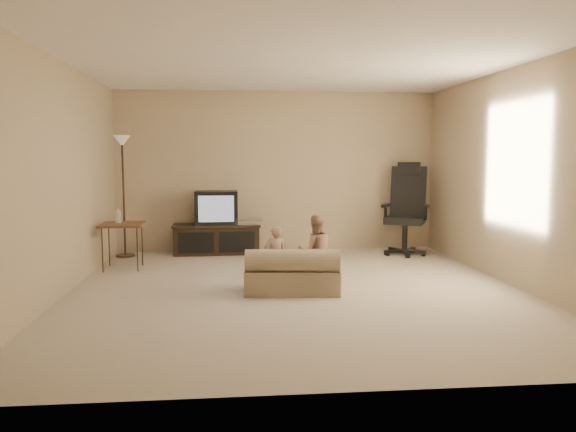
# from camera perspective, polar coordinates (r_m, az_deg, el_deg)

# --- Properties ---
(floor) EXTENTS (5.50, 5.50, 0.00)m
(floor) POSITION_cam_1_polar(r_m,az_deg,el_deg) (6.31, 0.83, -7.53)
(floor) COLOR #B2A48E
(floor) RESTS_ON ground
(room_shell) EXTENTS (5.50, 5.50, 5.50)m
(room_shell) POSITION_cam_1_polar(r_m,az_deg,el_deg) (6.14, 0.85, 6.39)
(room_shell) COLOR white
(room_shell) RESTS_ON floor
(tv_stand) EXTENTS (1.36, 0.52, 0.96)m
(tv_stand) POSITION_cam_1_polar(r_m,az_deg,el_deg) (8.66, -7.23, -1.19)
(tv_stand) COLOR black
(tv_stand) RESTS_ON floor
(office_chair) EXTENTS (0.86, 0.88, 1.40)m
(office_chair) POSITION_cam_1_polar(r_m,az_deg,el_deg) (8.71, 11.90, -0.54)
(office_chair) COLOR black
(office_chair) RESTS_ON floor
(side_table) EXTENTS (0.56, 0.56, 0.82)m
(side_table) POSITION_cam_1_polar(r_m,az_deg,el_deg) (7.71, -16.52, -0.86)
(side_table) COLOR brown
(side_table) RESTS_ON floor
(floor_lamp) EXTENTS (0.28, 0.28, 1.79)m
(floor_lamp) POSITION_cam_1_polar(r_m,az_deg,el_deg) (8.62, -16.43, 4.64)
(floor_lamp) COLOR #2F2214
(floor_lamp) RESTS_ON floor
(child_sofa) EXTENTS (1.07, 0.67, 0.50)m
(child_sofa) POSITION_cam_1_polar(r_m,az_deg,el_deg) (6.15, 0.43, -5.96)
(child_sofa) COLOR tan
(child_sofa) RESTS_ON floor
(toddler_left) EXTENTS (0.29, 0.23, 0.72)m
(toddler_left) POSITION_cam_1_polar(r_m,az_deg,el_deg) (6.31, -1.28, -4.21)
(toddler_left) COLOR tan
(toddler_left) RESTS_ON floor
(toddler_right) EXTENTS (0.42, 0.25, 0.83)m
(toddler_right) POSITION_cam_1_polar(r_m,az_deg,el_deg) (6.40, 2.78, -3.57)
(toddler_right) COLOR tan
(toddler_right) RESTS_ON floor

